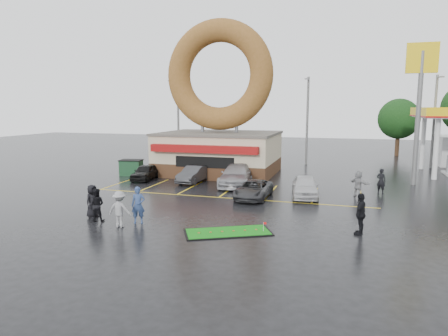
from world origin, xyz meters
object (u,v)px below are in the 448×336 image
(streetlight_mid, at_px, (307,118))
(car_white, at_px, (305,186))
(dumpster, at_px, (131,168))
(car_silver, at_px, (236,175))
(streetlight_left, at_px, (178,118))
(car_black, at_px, (145,172))
(car_dgrey, at_px, (194,174))
(putting_green, at_px, (228,232))
(streetlight_right, at_px, (434,119))
(person_blue, at_px, (138,205))
(car_grey, at_px, (253,189))
(shell_sign, at_px, (420,87))
(person_cameraman, at_px, (361,214))
(donut_shop, at_px, (219,124))

(streetlight_mid, xyz_separation_m, car_white, (1.40, -15.70, -4.07))
(dumpster, bearing_deg, car_silver, -18.92)
(streetlight_left, bearing_deg, dumpster, -90.05)
(streetlight_left, bearing_deg, car_black, -79.44)
(car_dgrey, bearing_deg, putting_green, -57.27)
(car_dgrey, distance_m, dumpster, 6.66)
(streetlight_right, height_order, car_silver, streetlight_right)
(car_dgrey, bearing_deg, car_silver, 1.42)
(car_white, relative_size, person_blue, 2.20)
(streetlight_mid, bearing_deg, car_black, -132.09)
(streetlight_right, distance_m, car_grey, 23.10)
(shell_sign, distance_m, person_blue, 22.56)
(car_black, height_order, person_cameraman, person_cameraman)
(donut_shop, bearing_deg, car_grey, -60.16)
(car_grey, bearing_deg, car_white, 24.89)
(streetlight_right, bearing_deg, person_cameraman, -107.00)
(person_cameraman, bearing_deg, shell_sign, 179.67)
(shell_sign, relative_size, car_silver, 1.95)
(donut_shop, relative_size, person_blue, 7.15)
(dumpster, bearing_deg, car_white, -24.74)
(streetlight_left, xyz_separation_m, streetlight_right, (26.00, 2.00, 0.00))
(car_black, distance_m, car_white, 13.43)
(car_dgrey, bearing_deg, person_cameraman, -35.00)
(donut_shop, height_order, streetlight_right, donut_shop)
(donut_shop, bearing_deg, shell_sign, -3.47)
(car_dgrey, height_order, putting_green, car_dgrey)
(donut_shop, distance_m, shell_sign, 16.29)
(streetlight_left, xyz_separation_m, person_blue, (7.87, -23.37, -3.84))
(car_black, relative_size, car_white, 0.90)
(streetlight_mid, relative_size, car_dgrey, 2.27)
(streetlight_mid, bearing_deg, car_dgrey, -120.26)
(shell_sign, xyz_separation_m, streetlight_left, (-23.00, 7.92, -2.60))
(car_dgrey, height_order, car_grey, car_dgrey)
(donut_shop, xyz_separation_m, person_cameraman, (11.66, -15.06, -3.48))
(shell_sign, xyz_separation_m, streetlight_right, (3.00, 9.92, -2.60))
(shell_sign, distance_m, person_cameraman, 16.07)
(dumpster, bearing_deg, donut_shop, 16.98)
(shell_sign, bearing_deg, car_white, -138.26)
(person_blue, relative_size, putting_green, 0.43)
(person_cameraman, relative_size, putting_green, 0.45)
(dumpster, relative_size, putting_green, 0.41)
(donut_shop, distance_m, car_silver, 7.02)
(shell_sign, bearing_deg, dumpster, -173.90)
(car_grey, distance_m, car_white, 3.46)
(dumpster, height_order, putting_green, dumpster)
(car_black, xyz_separation_m, dumpster, (-2.25, 1.64, 0.01))
(car_white, xyz_separation_m, person_blue, (-7.54, -8.68, 0.24))
(streetlight_right, height_order, car_grey, streetlight_right)
(shell_sign, bearing_deg, person_blue, -134.40)
(car_black, relative_size, car_grey, 0.89)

